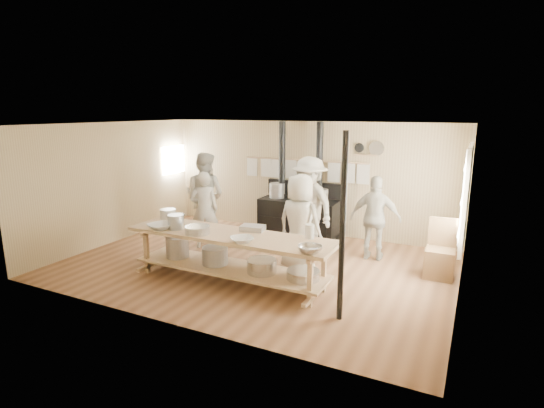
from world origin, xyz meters
name	(u,v)px	position (x,y,z in m)	size (l,w,h in m)	color
ground	(256,265)	(0.00, 0.00, 0.00)	(7.00, 7.00, 0.00)	brown
room_shell	(255,180)	(0.00, 0.00, 1.62)	(7.00, 7.00, 7.00)	tan
window_right	(466,197)	(3.47, 0.60, 1.50)	(0.09, 1.50, 1.65)	beige
left_opening	(174,160)	(-3.45, 2.00, 1.60)	(0.00, 0.90, 0.90)	white
stove	(299,214)	(-0.01, 2.12, 0.52)	(1.90, 0.75, 2.60)	black
towel_rail	(304,168)	(0.00, 2.40, 1.55)	(3.00, 0.04, 0.47)	tan
back_wall_shelf	(369,150)	(1.46, 2.43, 2.00)	(0.63, 0.14, 0.32)	tan
prep_table	(229,252)	(-0.01, -0.90, 0.52)	(3.60, 0.90, 0.85)	tan
support_post	(342,229)	(2.05, -1.35, 1.30)	(0.08, 0.08, 2.60)	black
cook_far_left	(204,210)	(-1.47, 0.47, 0.81)	(0.59, 0.39, 1.62)	beige
cook_left	(205,196)	(-1.86, 1.07, 0.97)	(0.94, 0.73, 1.94)	beige
cook_center	(300,223)	(0.83, 0.14, 0.88)	(0.86, 0.56, 1.76)	beige
cook_right	(375,218)	(1.92, 1.29, 0.82)	(0.96, 0.40, 1.64)	beige
cook_by_window	(310,204)	(0.56, 1.30, 0.97)	(1.25, 0.72, 1.93)	beige
chair	(440,260)	(3.15, 0.88, 0.30)	(0.48, 0.48, 1.02)	#4E391F
bowl_white_a	(160,226)	(-1.20, -1.20, 0.90)	(0.41, 0.41, 0.10)	white
bowl_steel_a	(176,217)	(-1.37, -0.57, 0.90)	(0.34, 0.34, 0.11)	silver
bowl_white_b	(242,240)	(0.43, -1.23, 0.89)	(0.35, 0.35, 0.09)	white
bowl_steel_b	(310,249)	(1.55, -1.23, 0.91)	(0.35, 0.35, 0.11)	silver
roasting_pan	(253,228)	(0.26, -0.57, 0.89)	(0.40, 0.26, 0.09)	#B2B2B7
mixing_bowl_large	(198,230)	(-0.47, -1.14, 0.92)	(0.41, 0.41, 0.13)	silver
bucket_galv	(176,222)	(-0.97, -1.07, 0.98)	(0.27, 0.27, 0.25)	gray
deep_bowl_enamel	(168,214)	(-1.55, -0.57, 0.94)	(0.29, 0.29, 0.18)	white
pitcher	(310,231)	(1.29, -0.57, 0.97)	(0.15, 0.15, 0.23)	white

